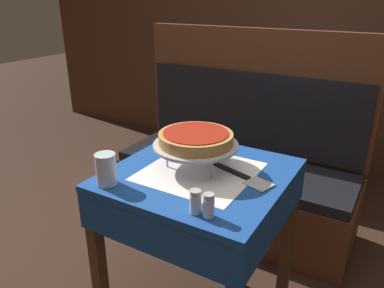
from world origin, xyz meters
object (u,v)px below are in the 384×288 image
object	(u,v)px
pizza_pan_stand	(196,146)
salt_shaker	(196,202)
pepper_shaker	(209,206)
water_glass_near	(106,169)
condiment_caddy	(299,81)
dining_table_front	(200,196)
deep_dish_pizza	(196,138)
pizza_server	(242,176)
dining_table_rear	(295,103)
booth_bench	(237,174)

from	to	relation	value
pizza_pan_stand	salt_shaker	size ratio (longest dim) A/B	4.26
salt_shaker	pepper_shaker	xyz separation A→B (m)	(0.05, -0.00, 0.00)
water_glass_near	condiment_caddy	size ratio (longest dim) A/B	0.75
dining_table_front	deep_dish_pizza	xyz separation A→B (m)	(-0.03, 0.03, 0.25)
pizza_server	salt_shaker	xyz separation A→B (m)	(-0.03, -0.31, 0.04)
water_glass_near	dining_table_front	bearing A→B (deg)	47.52
dining_table_front	dining_table_rear	xyz separation A→B (m)	(-0.07, 1.61, -0.00)
booth_bench	dining_table_front	bearing A→B (deg)	-77.74
dining_table_front	condiment_caddy	bearing A→B (deg)	92.71
dining_table_rear	water_glass_near	xyz separation A→B (m)	(-0.18, -1.88, 0.18)
dining_table_rear	pizza_pan_stand	world-z (taller)	pizza_pan_stand
dining_table_rear	salt_shaker	bearing A→B (deg)	-83.71
dining_table_front	pepper_shaker	distance (m)	0.37
dining_table_rear	deep_dish_pizza	bearing A→B (deg)	-88.77
water_glass_near	salt_shaker	xyz separation A→B (m)	(0.39, -0.00, -0.02)
deep_dish_pizza	pizza_server	bearing A→B (deg)	3.45
booth_bench	salt_shaker	xyz separation A→B (m)	(0.31, -1.08, 0.45)
pepper_shaker	booth_bench	bearing A→B (deg)	108.54
pizza_pan_stand	deep_dish_pizza	xyz separation A→B (m)	(-0.00, 0.00, 0.03)
pepper_shaker	pizza_pan_stand	bearing A→B (deg)	126.44
dining_table_front	pizza_server	bearing A→B (deg)	13.04
deep_dish_pizza	booth_bench	bearing A→B (deg)	100.22
dining_table_front	pizza_server	world-z (taller)	pizza_server
pizza_pan_stand	salt_shaker	bearing A→B (deg)	-60.01
pizza_pan_stand	deep_dish_pizza	bearing A→B (deg)	180.00
dining_table_rear	pizza_pan_stand	distance (m)	1.60
condiment_caddy	salt_shaker	bearing A→B (deg)	-83.67
deep_dish_pizza	water_glass_near	xyz separation A→B (m)	(-0.21, -0.30, -0.07)
water_glass_near	condiment_caddy	world-z (taller)	condiment_caddy
dining_table_rear	pizza_pan_stand	xyz separation A→B (m)	(0.03, -1.59, 0.21)
deep_dish_pizza	water_glass_near	world-z (taller)	deep_dish_pizza
dining_table_rear	condiment_caddy	size ratio (longest dim) A/B	4.52
deep_dish_pizza	pepper_shaker	world-z (taller)	deep_dish_pizza
condiment_caddy	pizza_server	bearing A→B (deg)	-81.45
dining_table_front	salt_shaker	size ratio (longest dim) A/B	9.12
pizza_pan_stand	water_glass_near	bearing A→B (deg)	-125.62
booth_bench	water_glass_near	size ratio (longest dim) A/B	12.03
dining_table_rear	salt_shaker	xyz separation A→B (m)	(0.21, -1.89, 0.16)
pizza_server	pepper_shaker	xyz separation A→B (m)	(0.02, -0.31, 0.04)
salt_shaker	pizza_pan_stand	bearing A→B (deg)	119.99
pizza_pan_stand	salt_shaker	distance (m)	0.35
dining_table_front	water_glass_near	world-z (taller)	water_glass_near
salt_shaker	pepper_shaker	size ratio (longest dim) A/B	0.99
dining_table_rear	booth_bench	world-z (taller)	booth_bench
dining_table_rear	deep_dish_pizza	distance (m)	1.60
deep_dish_pizza	water_glass_near	size ratio (longest dim) A/B	2.47
water_glass_near	dining_table_rear	bearing A→B (deg)	84.53
deep_dish_pizza	condiment_caddy	distance (m)	1.68
booth_bench	salt_shaker	world-z (taller)	booth_bench
pizza_pan_stand	pizza_server	distance (m)	0.22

